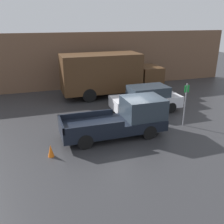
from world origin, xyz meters
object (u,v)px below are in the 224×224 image
car (146,99)px  traffic_cone (51,151)px  delivery_truck (108,74)px  parking_sign (185,102)px  pickup_truck (124,119)px

car → traffic_cone: car is taller
delivery_truck → traffic_cone: bearing=-122.6°
parking_sign → traffic_cone: bearing=-171.0°
delivery_truck → car: bearing=-72.3°
parking_sign → pickup_truck: bearing=-178.3°
pickup_truck → parking_sign: 3.80m
pickup_truck → car: bearing=47.6°
parking_sign → traffic_cone: 7.88m
pickup_truck → car: size_ratio=1.17×
pickup_truck → delivery_truck: bearing=79.0°
parking_sign → traffic_cone: size_ratio=4.34×
car → parking_sign: parking_sign is taller
car → delivery_truck: 4.56m
traffic_cone → car: bearing=31.7°
delivery_truck → traffic_cone: (-5.36, -8.38, -1.53)m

